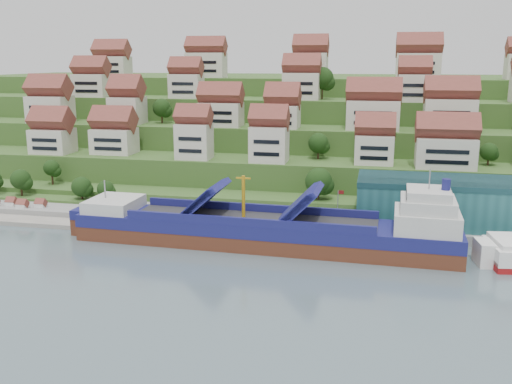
# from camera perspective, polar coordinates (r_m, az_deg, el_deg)

# --- Properties ---
(ground) EXTENTS (300.00, 300.00, 0.00)m
(ground) POSITION_cam_1_polar(r_m,az_deg,el_deg) (118.38, -1.04, -5.31)
(ground) COLOR slate
(ground) RESTS_ON ground
(quay) EXTENTS (180.00, 14.00, 2.20)m
(quay) POSITION_cam_1_polar(r_m,az_deg,el_deg) (129.71, 9.12, -3.31)
(quay) COLOR gray
(quay) RESTS_ON ground
(pebble_beach) EXTENTS (45.00, 20.00, 1.00)m
(pebble_beach) POSITION_cam_1_polar(r_m,az_deg,el_deg) (151.83, -21.82, -1.90)
(pebble_beach) COLOR gray
(pebble_beach) RESTS_ON ground
(hillside) EXTENTS (260.00, 128.00, 31.00)m
(hillside) POSITION_cam_1_polar(r_m,az_deg,el_deg) (216.10, 5.16, 5.99)
(hillside) COLOR #2D4C1E
(hillside) RESTS_ON ground
(hillside_village) EXTENTS (159.01, 61.66, 28.58)m
(hillside_village) POSITION_cam_1_polar(r_m,az_deg,el_deg) (172.26, 4.00, 8.73)
(hillside_village) COLOR beige
(hillside_village) RESTS_ON ground
(hillside_trees) EXTENTS (139.22, 62.14, 31.64)m
(hillside_trees) POSITION_cam_1_polar(r_m,az_deg,el_deg) (160.88, 1.52, 6.29)
(hillside_trees) COLOR #1C3C14
(hillside_trees) RESTS_ON ground
(warehouse) EXTENTS (60.00, 15.00, 10.00)m
(warehouse) POSITION_cam_1_polar(r_m,az_deg,el_deg) (132.66, 23.20, -1.13)
(warehouse) COLOR #256265
(warehouse) RESTS_ON quay
(flagpole) EXTENTS (1.28, 0.16, 8.00)m
(flagpole) POSITION_cam_1_polar(r_m,az_deg,el_deg) (123.45, 8.22, -1.33)
(flagpole) COLOR gray
(flagpole) RESTS_ON quay
(beach_huts) EXTENTS (14.40, 3.70, 2.20)m
(beach_huts) POSITION_cam_1_polar(r_m,az_deg,el_deg) (151.57, -22.76, -1.39)
(beach_huts) COLOR white
(beach_huts) RESTS_ON pebble_beach
(cargo_ship) EXTENTS (78.47, 14.55, 17.33)m
(cargo_ship) POSITION_cam_1_polar(r_m,az_deg,el_deg) (116.44, 1.71, -3.93)
(cargo_ship) COLOR #562A1A
(cargo_ship) RESTS_ON ground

